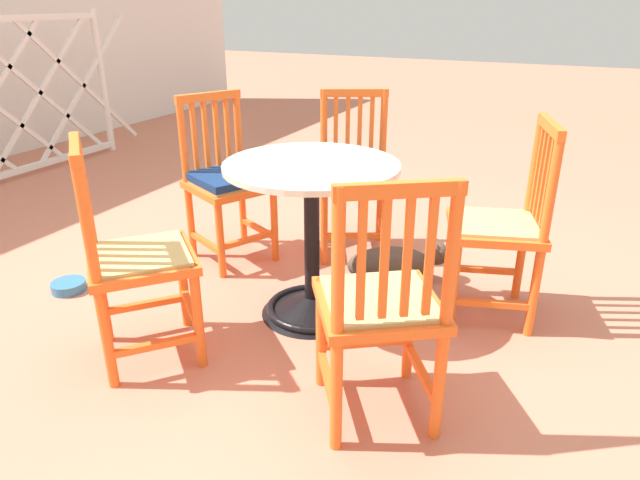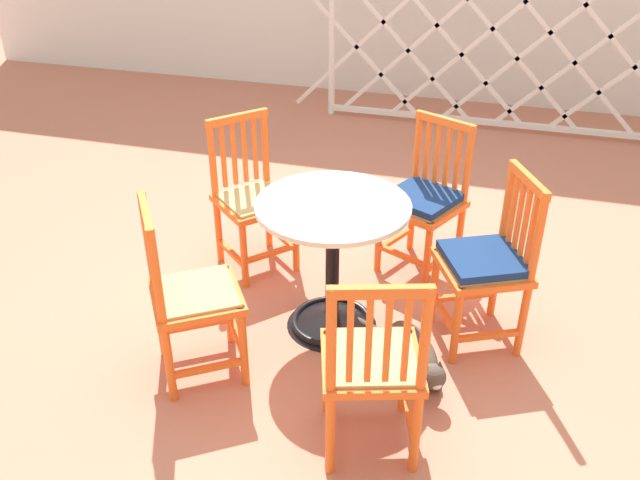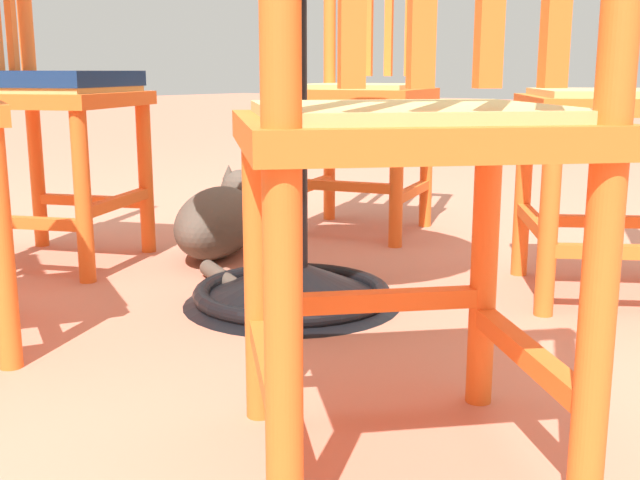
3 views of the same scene
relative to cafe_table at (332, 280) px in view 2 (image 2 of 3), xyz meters
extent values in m
plane|color=#C6755B|center=(-0.04, 0.03, -0.28)|extent=(24.00, 24.00, 0.00)
cylinder|color=white|center=(-0.86, 3.17, 0.36)|extent=(0.06, 0.06, 1.29)
cube|color=white|center=(0.54, 3.17, -0.22)|extent=(2.80, 0.04, 0.05)
cube|color=white|center=(-0.62, 3.17, 0.36)|extent=(1.17, 0.02, 1.17)
cube|color=white|center=(-0.16, 3.17, 0.36)|extent=(1.17, 0.02, 1.17)
cube|color=white|center=(0.31, 3.17, 0.36)|extent=(1.17, 0.02, 1.17)
cube|color=white|center=(0.78, 3.17, 0.36)|extent=(1.17, 0.02, 1.17)
cube|color=white|center=(1.24, 3.17, 0.36)|extent=(1.17, 0.02, 1.17)
cube|color=white|center=(1.71, 3.17, 0.36)|extent=(1.17, 0.02, 1.17)
cube|color=white|center=(-0.62, 3.17, 0.36)|extent=(1.17, 0.02, 1.17)
cube|color=white|center=(-0.16, 3.17, 0.36)|extent=(1.17, 0.02, 1.17)
cube|color=white|center=(0.31, 3.17, 0.36)|extent=(1.17, 0.02, 1.17)
cube|color=white|center=(0.78, 3.17, 0.36)|extent=(1.17, 0.02, 1.17)
cube|color=white|center=(1.24, 3.17, 0.36)|extent=(1.17, 0.02, 1.17)
cube|color=white|center=(1.71, 3.17, 0.36)|extent=(1.17, 0.02, 1.17)
cone|color=black|center=(0.00, 0.00, -0.23)|extent=(0.48, 0.48, 0.10)
torus|color=black|center=(0.00, 0.00, -0.26)|extent=(0.44, 0.44, 0.04)
cylinder|color=black|center=(0.00, 0.00, 0.09)|extent=(0.07, 0.07, 0.66)
cylinder|color=black|center=(0.00, 0.00, 0.40)|extent=(0.20, 0.20, 0.04)
cylinder|color=beige|center=(0.00, 0.00, 0.43)|extent=(0.76, 0.76, 0.02)
cylinder|color=orange|center=(0.65, -0.13, -0.06)|extent=(0.04, 0.04, 0.45)
cylinder|color=orange|center=(0.50, 0.18, -0.06)|extent=(0.04, 0.04, 0.45)
cylinder|color=orange|center=(0.96, 0.02, 0.17)|extent=(0.04, 0.04, 0.91)
cylinder|color=orange|center=(0.81, 0.33, 0.17)|extent=(0.04, 0.04, 0.91)
cube|color=orange|center=(0.81, -0.05, -0.14)|extent=(0.32, 0.17, 0.03)
cube|color=orange|center=(0.66, 0.25, -0.14)|extent=(0.32, 0.17, 0.03)
cube|color=orange|center=(0.58, 0.03, -0.11)|extent=(0.17, 0.32, 0.03)
cube|color=orange|center=(0.73, 0.10, 0.15)|extent=(0.53, 0.53, 0.04)
cube|color=tan|center=(0.73, 0.10, 0.17)|extent=(0.47, 0.47, 0.02)
cube|color=orange|center=(0.93, 0.08, 0.40)|extent=(0.03, 0.03, 0.39)
cube|color=orange|center=(0.90, 0.14, 0.40)|extent=(0.03, 0.03, 0.39)
cube|color=orange|center=(0.87, 0.21, 0.40)|extent=(0.03, 0.03, 0.39)
cube|color=orange|center=(0.84, 0.27, 0.40)|extent=(0.03, 0.03, 0.39)
cube|color=orange|center=(0.88, 0.17, 0.61)|extent=(0.20, 0.36, 0.04)
cube|color=navy|center=(0.73, 0.10, 0.20)|extent=(0.48, 0.48, 0.04)
cylinder|color=orange|center=(0.43, 0.45, -0.06)|extent=(0.04, 0.04, 0.45)
cylinder|color=orange|center=(0.12, 0.60, -0.06)|extent=(0.04, 0.04, 0.45)
cylinder|color=orange|center=(0.58, 0.76, 0.17)|extent=(0.04, 0.04, 0.91)
cylinder|color=orange|center=(0.27, 0.90, 0.17)|extent=(0.04, 0.04, 0.91)
cube|color=orange|center=(0.50, 0.60, -0.14)|extent=(0.17, 0.32, 0.03)
cube|color=orange|center=(0.20, 0.75, -0.14)|extent=(0.17, 0.32, 0.03)
cube|color=orange|center=(0.28, 0.52, -0.11)|extent=(0.32, 0.17, 0.03)
cube|color=orange|center=(0.35, 0.68, 0.15)|extent=(0.53, 0.53, 0.04)
cube|color=tan|center=(0.35, 0.68, 0.17)|extent=(0.47, 0.47, 0.02)
cube|color=orange|center=(0.52, 0.79, 0.40)|extent=(0.03, 0.03, 0.39)
cube|color=orange|center=(0.46, 0.81, 0.40)|extent=(0.03, 0.03, 0.39)
cube|color=orange|center=(0.39, 0.84, 0.40)|extent=(0.03, 0.03, 0.39)
cube|color=orange|center=(0.33, 0.87, 0.40)|extent=(0.03, 0.03, 0.39)
cube|color=orange|center=(0.42, 0.83, 0.61)|extent=(0.36, 0.19, 0.04)
cube|color=navy|center=(0.35, 0.68, 0.20)|extent=(0.48, 0.48, 0.04)
cylinder|color=orange|center=(-0.35, 0.47, -0.06)|extent=(0.04, 0.04, 0.45)
cylinder|color=orange|center=(-0.57, 0.21, -0.06)|extent=(0.04, 0.04, 0.45)
cylinder|color=orange|center=(-0.60, 0.69, 0.17)|extent=(0.04, 0.04, 0.91)
cylinder|color=orange|center=(-0.83, 0.44, 0.17)|extent=(0.04, 0.04, 0.91)
cube|color=orange|center=(-0.47, 0.58, -0.14)|extent=(0.27, 0.25, 0.03)
cube|color=orange|center=(-0.70, 0.33, -0.14)|extent=(0.27, 0.25, 0.03)
cube|color=orange|center=(-0.46, 0.34, -0.11)|extent=(0.25, 0.27, 0.03)
cube|color=orange|center=(-0.59, 0.45, 0.15)|extent=(0.56, 0.56, 0.04)
cube|color=tan|center=(-0.59, 0.45, 0.17)|extent=(0.49, 0.49, 0.02)
cube|color=orange|center=(-0.64, 0.64, 0.40)|extent=(0.03, 0.03, 0.39)
cube|color=orange|center=(-0.69, 0.59, 0.40)|extent=(0.03, 0.03, 0.39)
cube|color=orange|center=(-0.73, 0.54, 0.40)|extent=(0.03, 0.03, 0.39)
cube|color=orange|center=(-0.78, 0.49, 0.40)|extent=(0.03, 0.03, 0.39)
cube|color=orange|center=(-0.71, 0.57, 0.61)|extent=(0.28, 0.30, 0.04)
cylinder|color=orange|center=(-0.47, -0.27, -0.06)|extent=(0.04, 0.04, 0.45)
cylinder|color=orange|center=(-0.28, -0.55, -0.06)|extent=(0.04, 0.04, 0.45)
cylinder|color=orange|center=(-0.75, -0.46, 0.17)|extent=(0.04, 0.04, 0.91)
cylinder|color=orange|center=(-0.56, -0.74, 0.17)|extent=(0.04, 0.04, 0.91)
cube|color=orange|center=(-0.61, -0.37, -0.14)|extent=(0.30, 0.21, 0.03)
cube|color=orange|center=(-0.42, -0.65, -0.14)|extent=(0.30, 0.21, 0.03)
cube|color=orange|center=(-0.37, -0.41, -0.11)|extent=(0.21, 0.30, 0.03)
cube|color=orange|center=(-0.51, -0.51, 0.15)|extent=(0.56, 0.56, 0.04)
cube|color=tan|center=(-0.51, -0.51, 0.17)|extent=(0.49, 0.49, 0.02)
cube|color=orange|center=(-0.71, -0.52, 0.40)|extent=(0.03, 0.03, 0.39)
cube|color=orange|center=(-0.67, -0.57, 0.40)|extent=(0.03, 0.03, 0.39)
cube|color=orange|center=(-0.63, -0.63, 0.40)|extent=(0.03, 0.03, 0.39)
cube|color=orange|center=(-0.60, -0.69, 0.40)|extent=(0.03, 0.03, 0.39)
cube|color=orange|center=(-0.65, -0.60, 0.61)|extent=(0.24, 0.33, 0.04)
cylinder|color=orange|center=(0.14, -0.62, -0.06)|extent=(0.04, 0.04, 0.45)
cylinder|color=orange|center=(0.47, -0.52, -0.06)|extent=(0.04, 0.04, 0.45)
cylinder|color=orange|center=(0.25, -0.95, 0.17)|extent=(0.04, 0.04, 0.91)
cylinder|color=orange|center=(0.57, -0.85, 0.17)|extent=(0.04, 0.04, 0.91)
cube|color=orange|center=(0.20, -0.78, -0.14)|extent=(0.13, 0.33, 0.03)
cube|color=orange|center=(0.52, -0.68, -0.14)|extent=(0.13, 0.33, 0.03)
cube|color=orange|center=(0.31, -0.57, -0.11)|extent=(0.33, 0.13, 0.03)
cube|color=orange|center=(0.36, -0.73, 0.15)|extent=(0.50, 0.50, 0.04)
cube|color=tan|center=(0.36, -0.73, 0.17)|extent=(0.44, 0.44, 0.02)
cube|color=orange|center=(0.31, -0.93, 0.40)|extent=(0.03, 0.03, 0.39)
cube|color=orange|center=(0.38, -0.91, 0.40)|extent=(0.03, 0.03, 0.39)
cube|color=orange|center=(0.44, -0.89, 0.40)|extent=(0.03, 0.03, 0.39)
cube|color=orange|center=(0.51, -0.87, 0.40)|extent=(0.03, 0.03, 0.39)
cube|color=orange|center=(0.41, -0.90, 0.61)|extent=(0.37, 0.14, 0.04)
ellipsoid|color=#4C4238|center=(0.46, -0.22, -0.19)|extent=(0.39, 0.48, 0.19)
ellipsoid|color=silver|center=(0.51, -0.30, -0.20)|extent=(0.22, 0.23, 0.14)
sphere|color=#4C4238|center=(0.59, -0.43, -0.13)|extent=(0.12, 0.12, 0.12)
ellipsoid|color=silver|center=(0.61, -0.47, -0.15)|extent=(0.07, 0.06, 0.04)
cone|color=#4C4238|center=(0.61, -0.41, -0.08)|extent=(0.04, 0.04, 0.04)
cone|color=#4C4238|center=(0.55, -0.44, -0.08)|extent=(0.04, 0.04, 0.04)
ellipsoid|color=#4C4238|center=(0.59, -0.33, -0.26)|extent=(0.11, 0.13, 0.05)
ellipsoid|color=#4C4238|center=(0.50, -0.39, -0.26)|extent=(0.11, 0.13, 0.05)
cylinder|color=#4C4238|center=(0.22, 0.00, -0.26)|extent=(0.22, 0.13, 0.04)
cylinder|color=teal|center=(-0.35, 1.21, -0.26)|extent=(0.17, 0.17, 0.05)
camera|label=1|loc=(-2.08, -1.05, 1.09)|focal=31.68mm
camera|label=2|loc=(0.73, -2.81, 1.95)|focal=38.09mm
camera|label=3|loc=(-1.11, 1.26, 0.22)|focal=44.26mm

